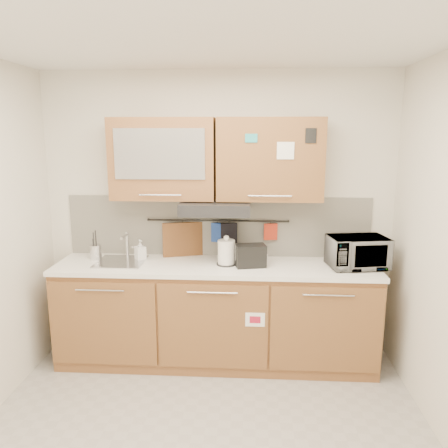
# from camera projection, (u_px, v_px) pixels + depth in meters

# --- Properties ---
(ceiling) EXTENTS (3.20, 3.20, 0.00)m
(ceiling) POSITION_uv_depth(u_px,v_px,m) (196.00, 28.00, 2.32)
(ceiling) COLOR white
(ceiling) RESTS_ON wall_back
(wall_back) EXTENTS (3.20, 0.00, 3.20)m
(wall_back) POSITION_uv_depth(u_px,v_px,m) (218.00, 215.00, 4.06)
(wall_back) COLOR silver
(wall_back) RESTS_ON ground
(base_cabinet) EXTENTS (2.80, 0.64, 0.88)m
(base_cabinet) POSITION_uv_depth(u_px,v_px,m) (216.00, 319.00, 3.94)
(base_cabinet) COLOR #945C34
(base_cabinet) RESTS_ON floor
(countertop) EXTENTS (2.82, 0.62, 0.04)m
(countertop) POSITION_uv_depth(u_px,v_px,m) (215.00, 267.00, 3.83)
(countertop) COLOR white
(countertop) RESTS_ON base_cabinet
(backsplash) EXTENTS (2.80, 0.02, 0.56)m
(backsplash) POSITION_uv_depth(u_px,v_px,m) (218.00, 226.00, 4.06)
(backsplash) COLOR silver
(backsplash) RESTS_ON countertop
(upper_cabinets) EXTENTS (1.82, 0.37, 0.70)m
(upper_cabinets) POSITION_uv_depth(u_px,v_px,m) (216.00, 159.00, 3.77)
(upper_cabinets) COLOR #945C34
(upper_cabinets) RESTS_ON wall_back
(range_hood) EXTENTS (0.60, 0.46, 0.10)m
(range_hood) POSITION_uv_depth(u_px,v_px,m) (216.00, 207.00, 3.79)
(range_hood) COLOR black
(range_hood) RESTS_ON upper_cabinets
(sink) EXTENTS (0.42, 0.40, 0.26)m
(sink) POSITION_uv_depth(u_px,v_px,m) (121.00, 262.00, 3.90)
(sink) COLOR silver
(sink) RESTS_ON countertop
(utensil_rail) EXTENTS (1.30, 0.02, 0.02)m
(utensil_rail) POSITION_uv_depth(u_px,v_px,m) (218.00, 221.00, 4.01)
(utensil_rail) COLOR black
(utensil_rail) RESTS_ON backsplash
(utensil_crock) EXTENTS (0.11, 0.11, 0.26)m
(utensil_crock) POSITION_uv_depth(u_px,v_px,m) (96.00, 252.00, 3.98)
(utensil_crock) COLOR silver
(utensil_crock) RESTS_ON countertop
(kettle) EXTENTS (0.20, 0.18, 0.26)m
(kettle) POSITION_uv_depth(u_px,v_px,m) (226.00, 253.00, 3.80)
(kettle) COLOR silver
(kettle) RESTS_ON countertop
(toaster) EXTENTS (0.28, 0.20, 0.19)m
(toaster) POSITION_uv_depth(u_px,v_px,m) (251.00, 255.00, 3.75)
(toaster) COLOR black
(toaster) RESTS_ON countertop
(microwave) EXTENTS (0.53, 0.40, 0.27)m
(microwave) POSITION_uv_depth(u_px,v_px,m) (357.00, 252.00, 3.73)
(microwave) COLOR #999999
(microwave) RESTS_ON countertop
(soap_bottle) EXTENTS (0.12, 0.12, 0.19)m
(soap_bottle) POSITION_uv_depth(u_px,v_px,m) (140.00, 250.00, 3.95)
(soap_bottle) COLOR #999999
(soap_bottle) RESTS_ON countertop
(cutting_board) EXTENTS (0.36, 0.13, 0.46)m
(cutting_board) POSITION_uv_depth(u_px,v_px,m) (183.00, 247.00, 4.07)
(cutting_board) COLOR brown
(cutting_board) RESTS_ON utensil_rail
(oven_mitt) EXTENTS (0.11, 0.05, 0.18)m
(oven_mitt) POSITION_uv_depth(u_px,v_px,m) (217.00, 232.00, 4.02)
(oven_mitt) COLOR #203D92
(oven_mitt) RESTS_ON utensil_rail
(dark_pouch) EXTENTS (0.16, 0.07, 0.24)m
(dark_pouch) POSITION_uv_depth(u_px,v_px,m) (229.00, 236.00, 4.02)
(dark_pouch) COLOR black
(dark_pouch) RESTS_ON utensil_rail
(pot_holder) EXTENTS (0.12, 0.04, 0.15)m
(pot_holder) POSITION_uv_depth(u_px,v_px,m) (271.00, 232.00, 3.99)
(pot_holder) COLOR #AA2A16
(pot_holder) RESTS_ON utensil_rail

